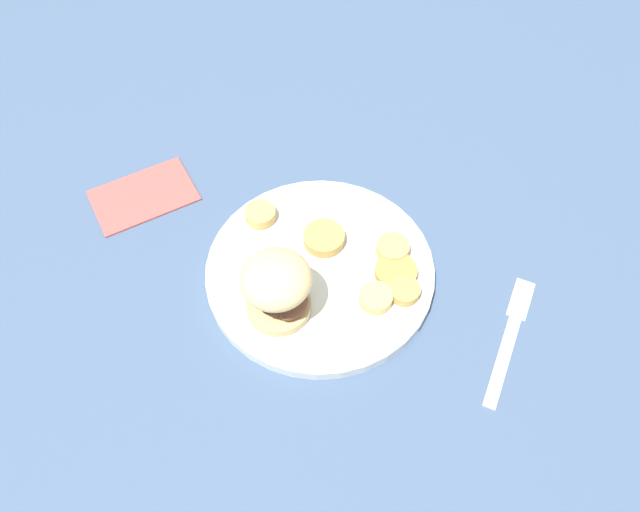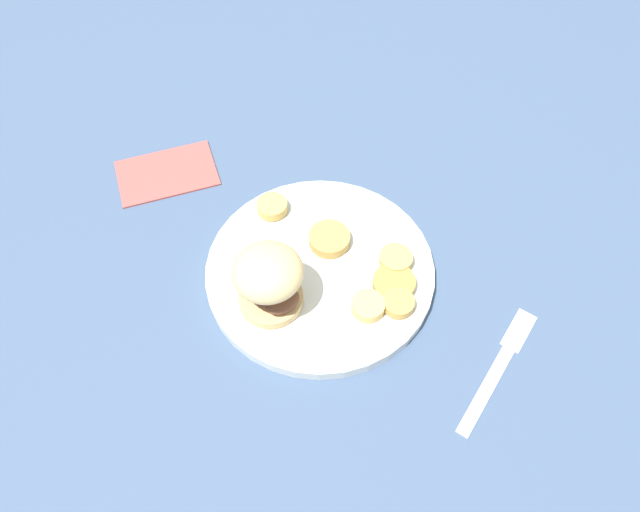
{
  "view_description": "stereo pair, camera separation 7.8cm",
  "coord_description": "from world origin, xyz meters",
  "views": [
    {
      "loc": [
        0.23,
        0.37,
        0.69
      ],
      "look_at": [
        0.0,
        0.0,
        0.04
      ],
      "focal_mm": 35.0,
      "sensor_mm": 36.0,
      "label": 1
    },
    {
      "loc": [
        0.16,
        0.4,
        0.69
      ],
      "look_at": [
        0.0,
        0.0,
        0.04
      ],
      "focal_mm": 35.0,
      "sensor_mm": 36.0,
      "label": 2
    }
  ],
  "objects": [
    {
      "name": "napkin",
      "position": [
        0.14,
        -0.25,
        0.0
      ],
      "size": [
        0.15,
        0.1,
        0.01
      ],
      "primitive_type": "cube",
      "rotation": [
        0.0,
        0.0,
        3.08
      ],
      "color": "#B24C47",
      "rests_on": "ground_plane"
    },
    {
      "name": "ground_plane",
      "position": [
        0.0,
        0.0,
        0.0
      ],
      "size": [
        4.0,
        4.0,
        0.0
      ],
      "primitive_type": "plane",
      "color": "#3D5170"
    },
    {
      "name": "potato_round_3",
      "position": [
        -0.08,
        0.06,
        0.02
      ],
      "size": [
        0.05,
        0.05,
        0.01
      ],
      "primitive_type": "cylinder",
      "color": "#BC8942",
      "rests_on": "dinner_plate"
    },
    {
      "name": "potato_round_4",
      "position": [
        -0.03,
        0.08,
        0.03
      ],
      "size": [
        0.04,
        0.04,
        0.01
      ],
      "primitive_type": "cylinder",
      "color": "#DBB766",
      "rests_on": "dinner_plate"
    },
    {
      "name": "potato_round_1",
      "position": [
        -0.09,
        0.03,
        0.03
      ],
      "size": [
        0.04,
        0.04,
        0.01
      ],
      "primitive_type": "cylinder",
      "color": "tan",
      "rests_on": "dinner_plate"
    },
    {
      "name": "fork",
      "position": [
        -0.15,
        0.2,
        0.0
      ],
      "size": [
        0.17,
        0.12,
        0.0
      ],
      "color": "silver",
      "rests_on": "ground_plane"
    },
    {
      "name": "potato_round_5",
      "position": [
        0.03,
        -0.11,
        0.03
      ],
      "size": [
        0.04,
        0.04,
        0.01
      ],
      "primitive_type": "cylinder",
      "color": "tan",
      "rests_on": "dinner_plate"
    },
    {
      "name": "dinner_plate",
      "position": [
        0.0,
        0.0,
        0.01
      ],
      "size": [
        0.29,
        0.29,
        0.02
      ],
      "color": "silver",
      "rests_on": "ground_plane"
    },
    {
      "name": "potato_round_0",
      "position": [
        -0.07,
        0.09,
        0.02
      ],
      "size": [
        0.04,
        0.04,
        0.01
      ],
      "primitive_type": "cylinder",
      "color": "tan",
      "rests_on": "dinner_plate"
    },
    {
      "name": "sandwich",
      "position": [
        0.07,
        0.02,
        0.07
      ],
      "size": [
        0.08,
        0.11,
        0.09
      ],
      "color": "tan",
      "rests_on": "dinner_plate"
    },
    {
      "name": "potato_round_2",
      "position": [
        -0.03,
        -0.03,
        0.03
      ],
      "size": [
        0.05,
        0.05,
        0.01
      ],
      "primitive_type": "cylinder",
      "color": "tan",
      "rests_on": "dinner_plate"
    }
  ]
}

